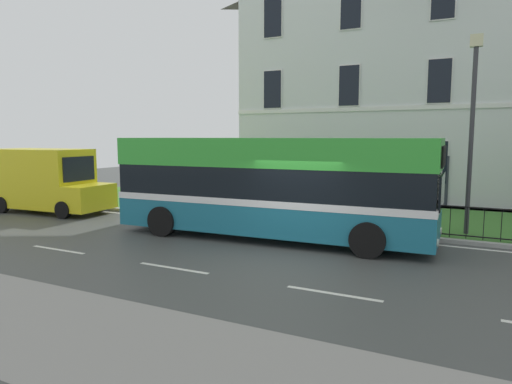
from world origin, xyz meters
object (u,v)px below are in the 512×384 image
(georgian_townhouse, at_px, (451,69))
(single_decker_bus, at_px, (271,186))
(white_panel_van, at_px, (46,180))
(street_lamp_post, at_px, (472,121))

(georgian_townhouse, height_order, single_decker_bus, georgian_townhouse)
(white_panel_van, bearing_deg, single_decker_bus, -5.14)
(georgian_townhouse, xyz_separation_m, single_decker_bus, (-3.88, -14.07, -5.09))
(georgian_townhouse, distance_m, single_decker_bus, 15.46)
(georgian_townhouse, height_order, white_panel_van, georgian_townhouse)
(georgian_townhouse, relative_size, single_decker_bus, 2.02)
(single_decker_bus, distance_m, street_lamp_post, 6.46)
(single_decker_bus, xyz_separation_m, white_panel_van, (-10.58, 0.24, -0.29))
(white_panel_van, bearing_deg, georgian_townhouse, 39.89)
(single_decker_bus, xyz_separation_m, street_lamp_post, (5.45, 2.83, 2.00))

